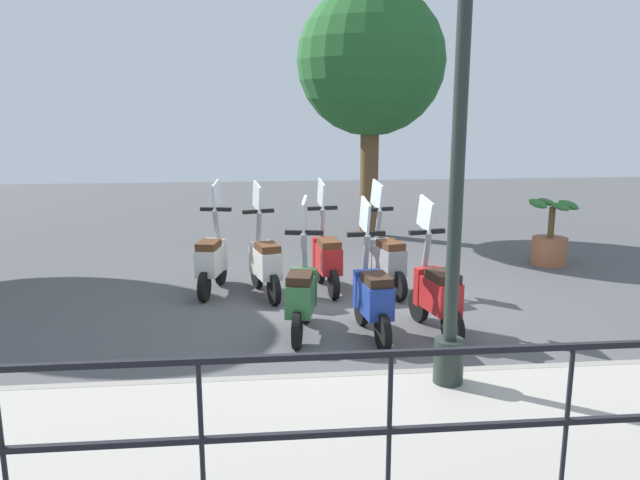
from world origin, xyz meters
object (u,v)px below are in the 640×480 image
object	(u,v)px
lamp_post_near	(458,167)
potted_palm	(550,238)
scooter_near_1	(372,296)
scooter_near_0	(436,292)
scooter_far_1	(327,257)
scooter_far_3	(212,259)
tree_distant	(371,62)
scooter_far_0	(386,259)
scooter_near_2	(302,294)
scooter_far_2	(265,262)

from	to	relation	value
lamp_post_near	potted_palm	world-z (taller)	lamp_post_near
potted_palm	scooter_near_1	size ratio (longest dim) A/B	0.69
potted_palm	scooter_near_0	bearing A→B (deg)	136.59
scooter_near_0	scooter_far_1	xyz separation A→B (m)	(1.79, 1.05, 0.00)
potted_palm	scooter_far_3	world-z (taller)	scooter_far_3
lamp_post_near	tree_distant	xyz separation A→B (m)	(7.12, -0.53, 1.30)
scooter_near_0	scooter_far_3	xyz separation A→B (m)	(1.85, 2.64, 0.00)
scooter_near_1	scooter_far_0	distance (m)	1.74
tree_distant	scooter_near_2	world-z (taller)	tree_distant
scooter_near_0	scooter_far_2	size ratio (longest dim) A/B	1.00
scooter_near_2	scooter_far_2	size ratio (longest dim) A/B	1.00
scooter_far_2	scooter_near_2	bearing A→B (deg)	178.94
scooter_near_0	scooter_far_3	world-z (taller)	same
scooter_near_0	scooter_far_1	world-z (taller)	same
scooter_far_3	scooter_near_1	bearing A→B (deg)	-123.03
scooter_near_0	lamp_post_near	bearing A→B (deg)	156.38
scooter_near_2	potted_palm	bearing A→B (deg)	-45.74
tree_distant	scooter_near_0	xyz separation A→B (m)	(-5.52, 0.20, -2.87)
potted_palm	scooter_near_0	distance (m)	3.97
scooter_near_0	scooter_far_2	world-z (taller)	same
scooter_near_2	scooter_far_3	distance (m)	2.08
lamp_post_near	scooter_near_2	bearing A→B (deg)	35.03
scooter_near_1	scooter_far_1	size ratio (longest dim) A/B	1.00
lamp_post_near	scooter_far_2	xyz separation A→B (m)	(3.21, 1.58, -1.57)
scooter_near_0	scooter_near_1	xyz separation A→B (m)	(-0.05, 0.74, 0.00)
scooter_near_0	scooter_near_2	world-z (taller)	same
tree_distant	scooter_far_1	xyz separation A→B (m)	(-3.73, 1.25, -2.87)
scooter_near_2	scooter_far_2	xyz separation A→B (m)	(1.52, 0.39, 0.00)
potted_palm	scooter_near_1	distance (m)	4.55
potted_palm	scooter_near_1	bearing A→B (deg)	130.26
tree_distant	scooter_near_2	bearing A→B (deg)	162.45
scooter_near_1	scooter_far_0	xyz separation A→B (m)	(1.67, -0.49, 0.00)
lamp_post_near	scooter_far_2	world-z (taller)	lamp_post_near
lamp_post_near	tree_distant	bearing A→B (deg)	-4.29
lamp_post_near	tree_distant	distance (m)	7.25
scooter_far_1	lamp_post_near	bearing A→B (deg)	-175.41
tree_distant	scooter_far_3	world-z (taller)	tree_distant
scooter_far_1	scooter_near_2	bearing A→B (deg)	157.26
scooter_far_0	scooter_far_3	size ratio (longest dim) A/B	1.00
tree_distant	scooter_near_1	bearing A→B (deg)	170.45
lamp_post_near	scooter_far_0	bearing A→B (deg)	-1.58
lamp_post_near	scooter_near_1	size ratio (longest dim) A/B	2.80
scooter_far_1	scooter_far_0	bearing A→B (deg)	-109.68
scooter_near_1	lamp_post_near	bearing A→B (deg)	-171.76
scooter_far_2	potted_palm	bearing A→B (deg)	-90.24
potted_palm	scooter_near_0	size ratio (longest dim) A/B	0.69
scooter_near_0	scooter_far_1	distance (m)	2.08
tree_distant	scooter_near_1	world-z (taller)	tree_distant
lamp_post_near	scooter_near_1	bearing A→B (deg)	14.70
scooter_near_0	scooter_near_1	world-z (taller)	same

